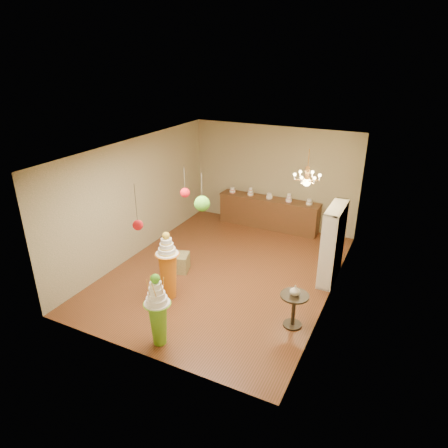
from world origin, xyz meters
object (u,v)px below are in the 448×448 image
at_px(pedestal_green, 158,314).
at_px(pedestal_orange, 168,270).
at_px(sideboard, 269,212).
at_px(round_table, 294,306).

height_order(pedestal_green, pedestal_orange, pedestal_orange).
bearing_deg(pedestal_green, pedestal_orange, 116.70).
bearing_deg(pedestal_green, sideboard, 90.70).
relative_size(pedestal_green, pedestal_orange, 0.94).
xyz_separation_m(pedestal_green, round_table, (2.03, 1.55, -0.17)).
bearing_deg(sideboard, pedestal_orange, -97.73).
bearing_deg(sideboard, round_table, -63.79).
distance_m(pedestal_orange, round_table, 2.72).
relative_size(pedestal_green, round_table, 2.05).
xyz_separation_m(pedestal_green, pedestal_orange, (-0.68, 1.35, 0.03)).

